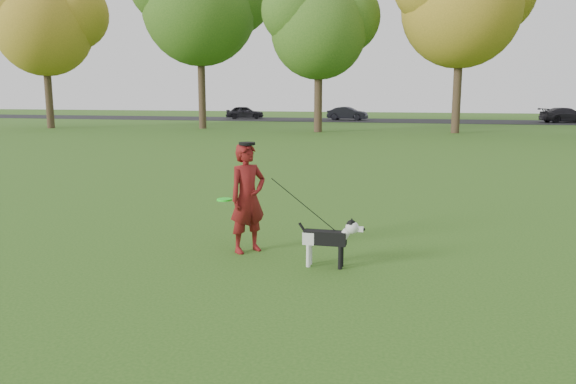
% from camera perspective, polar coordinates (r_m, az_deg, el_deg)
% --- Properties ---
extents(ground, '(120.00, 120.00, 0.00)m').
position_cam_1_polar(ground, '(8.54, -1.27, -6.11)').
color(ground, '#285116').
rests_on(ground, ground).
extents(road, '(120.00, 7.00, 0.02)m').
position_cam_1_polar(road, '(48.04, 10.93, 7.13)').
color(road, black).
rests_on(road, ground).
extents(man, '(0.69, 0.71, 1.65)m').
position_cam_1_polar(man, '(8.41, -4.11, -0.61)').
color(man, '#600D13').
rests_on(man, ground).
extents(dog, '(0.93, 0.19, 0.71)m').
position_cam_1_polar(dog, '(7.74, 4.31, -4.57)').
color(dog, black).
rests_on(dog, ground).
extents(car_left, '(3.56, 2.09, 1.14)m').
position_cam_1_polar(car_left, '(50.35, -4.40, 8.07)').
color(car_left, black).
rests_on(car_left, road).
extents(car_mid, '(3.49, 1.61, 1.11)m').
position_cam_1_polar(car_mid, '(48.36, 6.07, 7.94)').
color(car_mid, black).
rests_on(car_mid, road).
extents(car_right, '(4.26, 2.67, 1.15)m').
position_cam_1_polar(car_right, '(49.20, 26.40, 7.01)').
color(car_right, black).
rests_on(car_right, road).
extents(man_held_items, '(1.92, 0.60, 1.19)m').
position_cam_1_polar(man_held_items, '(7.93, 1.61, -1.33)').
color(man_held_items, '#20FF23').
rests_on(man_held_items, ground).
extents(tree_row, '(51.74, 8.86, 12.01)m').
position_cam_1_polar(tree_row, '(34.55, 7.78, 18.40)').
color(tree_row, '#38281C').
rests_on(tree_row, ground).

